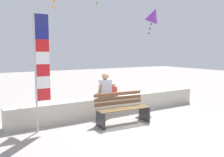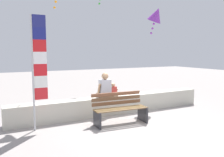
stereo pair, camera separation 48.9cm
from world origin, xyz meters
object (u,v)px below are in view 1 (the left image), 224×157
object	(u,v)px
person_adult	(105,88)
person_child	(113,91)
kite_purple	(153,15)
park_bench	(122,109)
flag_banner	(40,64)

from	to	relation	value
person_adult	person_child	world-z (taller)	person_adult
person_adult	kite_purple	world-z (taller)	kite_purple
park_bench	person_adult	xyz separation A→B (m)	(0.04, 1.05, 0.49)
park_bench	flag_banner	distance (m)	2.61
park_bench	kite_purple	distance (m)	4.25
flag_banner	person_child	bearing A→B (deg)	11.96
flag_banner	kite_purple	distance (m)	5.08
park_bench	person_adult	distance (m)	1.16
person_adult	person_child	xyz separation A→B (m)	(0.31, 0.00, -0.14)
park_bench	kite_purple	bearing A→B (deg)	32.19
park_bench	person_child	distance (m)	1.16
park_bench	person_adult	bearing A→B (deg)	87.68
person_child	flag_banner	distance (m)	2.77
person_adult	kite_purple	bearing A→B (deg)	11.94
park_bench	flag_banner	xyz separation A→B (m)	(-2.18, 0.51, 1.35)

